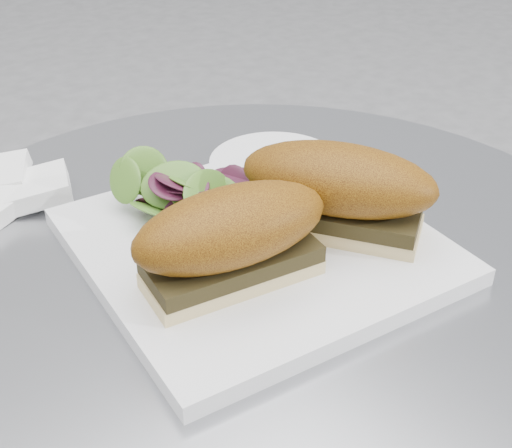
{
  "coord_description": "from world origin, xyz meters",
  "views": [
    {
      "loc": [
        -0.31,
        -0.38,
        1.09
      ],
      "look_at": [
        0.01,
        0.01,
        0.77
      ],
      "focal_mm": 50.0,
      "sensor_mm": 36.0,
      "label": 1
    }
  ],
  "objects_px": {
    "plate": "(256,245)",
    "sandwich_right": "(338,188)",
    "sandwich_left": "(232,236)",
    "saucer": "(275,165)"
  },
  "relations": [
    {
      "from": "sandwich_left",
      "to": "sandwich_right",
      "type": "relative_size",
      "value": 0.93
    },
    {
      "from": "plate",
      "to": "sandwich_left",
      "type": "bearing_deg",
      "value": -145.82
    },
    {
      "from": "sandwich_left",
      "to": "sandwich_right",
      "type": "xyz_separation_m",
      "value": [
        0.12,
        0.0,
        0.0
      ]
    },
    {
      "from": "sandwich_left",
      "to": "saucer",
      "type": "height_order",
      "value": "sandwich_left"
    },
    {
      "from": "sandwich_left",
      "to": "plate",
      "type": "bearing_deg",
      "value": 44.19
    },
    {
      "from": "plate",
      "to": "sandwich_right",
      "type": "height_order",
      "value": "sandwich_right"
    },
    {
      "from": "plate",
      "to": "sandwich_right",
      "type": "distance_m",
      "value": 0.09
    },
    {
      "from": "plate",
      "to": "sandwich_right",
      "type": "xyz_separation_m",
      "value": [
        0.06,
        -0.03,
        0.05
      ]
    },
    {
      "from": "sandwich_right",
      "to": "saucer",
      "type": "height_order",
      "value": "sandwich_right"
    },
    {
      "from": "saucer",
      "to": "sandwich_right",
      "type": "bearing_deg",
      "value": -109.16
    }
  ]
}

